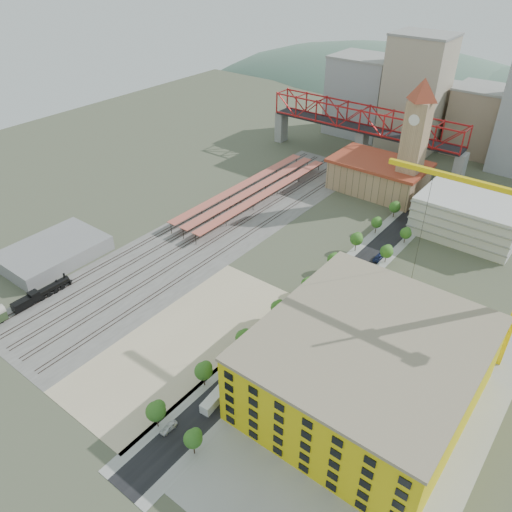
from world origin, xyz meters
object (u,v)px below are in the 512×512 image
Objects in this scene: site_trailer_a at (216,398)px; site_trailer_b at (271,346)px; site_trailer_d at (304,315)px; clock_tower at (416,131)px; construction_building at (367,368)px; site_trailer_c at (284,334)px; car_0 at (169,428)px; locomotive at (44,293)px.

site_trailer_a is 21.28m from site_trailer_b.
site_trailer_d is at bearing 71.82° from site_trailer_b.
site_trailer_a is at bearing -86.25° from clock_tower.
construction_building reaches higher than site_trailer_a.
construction_building reaches higher than site_trailer_c.
construction_building is 5.00× the size of site_trailer_b.
clock_tower is 107.36m from construction_building.
site_trailer_d is at bearing -84.62° from clock_tower.
site_trailer_d is 49.29m from car_0.
locomotive is 2.02× the size of site_trailer_c.
construction_building is at bearing 34.77° from site_trailer_a.
construction_building is 27.22m from site_trailer_b.
construction_building is 27.76m from site_trailer_c.
construction_building is at bearing 51.22° from car_0.
site_trailer_b reaches higher than car_0.
clock_tower reaches higher than construction_building.
site_trailer_b is 6.17m from site_trailer_c.
site_trailer_a is (-26.00, -22.06, -8.14)m from construction_building.
clock_tower is 139.55m from locomotive.
site_trailer_a is (66.00, 1.99, -0.55)m from locomotive.
construction_building is at bearing -19.26° from site_trailer_d.
site_trailer_a is 0.96× the size of site_trailer_c.
site_trailer_d is 2.06× the size of car_0.
clock_tower reaches higher than car_0.
site_trailer_a is 27.45m from site_trailer_c.
site_trailer_d is (0.00, 9.62, -0.11)m from site_trailer_c.
locomotive is 2.10× the size of site_trailer_a.
construction_building is at bearing 14.65° from locomotive.
site_trailer_c is at bearing 84.46° from site_trailer_a.
site_trailer_b is (8.00, -100.78, -27.31)m from clock_tower.
clock_tower is at bearing 76.36° from site_trailer_b.
site_trailer_b is at bearing -178.28° from construction_building.
site_trailer_c is 9.62m from site_trailer_d.
locomotive is at bearing 172.39° from car_0.
clock_tower reaches higher than site_trailer_b.
site_trailer_b is (-26.00, -0.78, -8.03)m from construction_building.
car_0 is at bearing -130.31° from construction_building.
clock_tower reaches higher than site_trailer_d.
construction_building is (34.00, -99.99, -19.29)m from clock_tower.
site_trailer_d is at bearing 30.62° from locomotive.
site_trailer_b is 15.79m from site_trailer_d.
site_trailer_d reaches higher than car_0.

